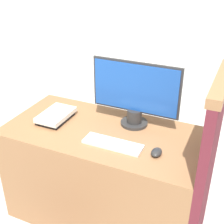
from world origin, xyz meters
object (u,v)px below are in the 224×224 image
mouse (157,152)px  book_stack (56,116)px  monitor (135,94)px  keyboard (113,144)px

mouse → book_stack: book_stack is taller
monitor → book_stack: size_ratio=2.15×
monitor → book_stack: (-0.52, -0.17, -0.20)m
monitor → keyboard: (-0.03, -0.29, -0.22)m
monitor → book_stack: monitor is taller
keyboard → mouse: (0.27, 0.01, 0.01)m
keyboard → monitor: bearing=84.7°
monitor → mouse: monitor is taller
keyboard → book_stack: 0.51m
monitor → mouse: size_ratio=6.48×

